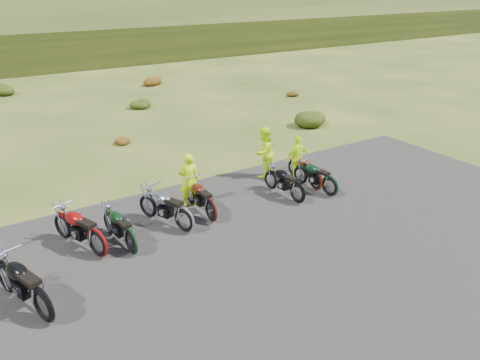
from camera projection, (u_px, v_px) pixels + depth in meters
ground at (247, 233)px, 12.94m from camera, size 300.00×300.00×0.00m
gravel_pad at (292, 268)px, 11.39m from camera, size 20.00×12.00×0.04m
hill_slope at (0, 43)px, 51.70m from camera, size 300.00×45.97×9.37m
shrub_3 at (2, 88)px, 28.11m from camera, size 1.56×1.56×0.92m
shrub_4 at (121, 139)px, 19.78m from camera, size 0.77×0.77×0.45m
shrub_5 at (139, 103)px, 25.29m from camera, size 1.03×1.03×0.61m
shrub_6 at (151, 79)px, 30.79m from camera, size 1.30×1.30×0.77m
shrub_7 at (311, 116)px, 22.35m from camera, size 1.56×1.56×0.92m
shrub_8 at (290, 92)px, 27.98m from camera, size 0.77×0.77×0.45m
motorcycle_0 at (47, 322)px, 9.60m from camera, size 1.45×2.41×1.20m
motorcycle_1 at (100, 257)px, 11.83m from camera, size 1.46×2.33×1.16m
motorcycle_2 at (132, 254)px, 11.96m from camera, size 0.84×2.01×1.02m
motorcycle_3 at (185, 233)px, 12.97m from camera, size 1.43×2.27×1.13m
motorcycle_4 at (211, 222)px, 13.57m from camera, size 0.67×1.98×1.03m
motorcycle_5 at (297, 203)px, 14.68m from camera, size 0.79×1.96×1.01m
motorcycle_6 at (315, 190)px, 15.57m from camera, size 0.77×1.96×1.01m
motorcycle_7 at (329, 196)px, 15.14m from camera, size 0.90×1.98×1.00m
person_middle at (189, 181)px, 14.13m from camera, size 0.70×0.55×1.71m
person_right_a at (264, 153)px, 16.29m from camera, size 1.07×0.97×1.80m
person_right_b at (297, 158)px, 16.10m from camera, size 0.93×0.39×1.59m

